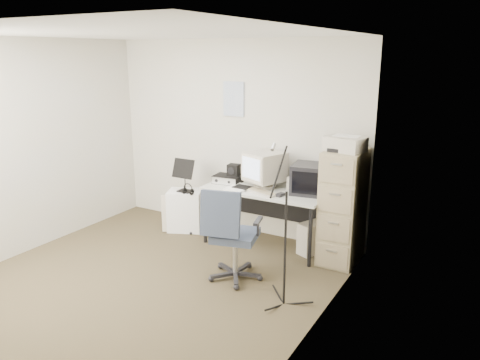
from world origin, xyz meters
The scene contains 23 objects.
floor centered at (0.00, 0.00, -0.01)m, with size 3.60×3.60×0.01m, color #40371E.
ceiling centered at (0.00, 0.00, 2.50)m, with size 3.60×3.60×0.01m, color white.
wall_back centered at (0.00, 1.80, 1.25)m, with size 3.60×0.02×2.50m, color beige.
wall_left centered at (-1.80, 0.00, 1.25)m, with size 0.02×3.60×2.50m, color beige.
wall_right centered at (1.80, 0.00, 1.25)m, with size 0.02×3.60×2.50m, color beige.
wall_calendar centered at (-0.02, 1.79, 1.75)m, with size 0.30×0.02×0.44m, color white.
filing_cabinet centered at (1.58, 1.48, 0.65)m, with size 0.40×0.60×1.30m, color tan.
printer centered at (1.58, 1.42, 1.38)m, with size 0.41×0.28×0.16m, color beige.
desk centered at (0.63, 1.45, 0.36)m, with size 1.50×0.70×0.73m, color #B7BAA5.
crt_monitor centered at (0.58, 1.52, 0.95)m, with size 0.39×0.41×0.44m, color beige.
crt_tv centered at (1.14, 1.55, 0.90)m, with size 0.38×0.40×0.35m, color black.
desk_speaker centered at (0.90, 1.57, 0.81)m, with size 0.08×0.08×0.16m, color beige.
keyboard centered at (0.66, 1.26, 0.74)m, with size 0.43×0.15×0.02m, color beige.
mouse centered at (0.90, 1.27, 0.75)m, with size 0.07×0.11×0.03m, color black.
radio_receiver centered at (0.08, 1.46, 0.78)m, with size 0.34×0.24×0.10m, color black.
radio_speaker centered at (0.15, 1.50, 0.90)m, with size 0.14×0.13×0.14m, color black.
papers centered at (0.34, 1.30, 0.74)m, with size 0.25×0.33×0.02m, color white.
pc_tower centered at (1.23, 1.55, 0.19)m, with size 0.18×0.41×0.38m, color beige.
office_chair centered at (0.75, 0.50, 0.50)m, with size 0.58×0.58×1.01m, color #323B51.
side_cart centered at (-0.55, 1.39, 0.27)m, with size 0.44×0.35×0.55m, color white.
music_stand centered at (-0.52, 1.37, 0.77)m, with size 0.31×0.16×0.45m, color black.
headphones centered at (-0.42, 1.29, 0.59)m, with size 0.15×0.15×0.03m, color black.
mic_stand centered at (1.42, 0.27, 0.73)m, with size 0.02×0.02×1.47m, color black.
Camera 1 is at (3.04, -3.43, 2.33)m, focal length 35.00 mm.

